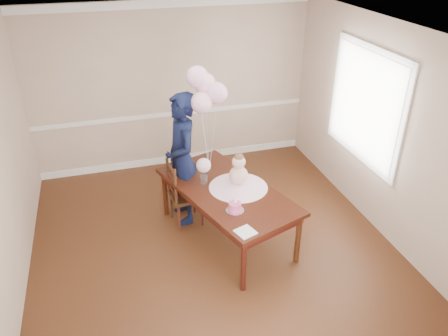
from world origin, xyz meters
TOP-DOWN VIEW (x-y plane):
  - floor at (0.00, 0.00)m, footprint 4.50×5.00m
  - ceiling at (0.00, 0.00)m, footprint 4.50×5.00m
  - wall_back at (0.00, 2.50)m, footprint 4.50×0.02m
  - wall_front at (0.00, -2.50)m, footprint 4.50×0.02m
  - wall_right at (2.25, 0.00)m, footprint 0.02×5.00m
  - chair_rail_trim at (0.00, 2.49)m, footprint 4.50×0.02m
  - crown_molding at (0.00, 2.49)m, footprint 4.50×0.02m
  - baseboard_trim at (0.00, 2.49)m, footprint 4.50×0.02m
  - window_frame at (2.23, 0.50)m, footprint 0.02×1.66m
  - window_blinds at (2.21, 0.50)m, footprint 0.01×1.50m
  - dining_table_top at (0.23, 0.24)m, footprint 1.56×2.18m
  - table_apron at (0.23, 0.24)m, footprint 1.44×2.05m
  - table_leg_fl at (0.13, -0.74)m, footprint 0.09×0.09m
  - table_leg_fr at (0.91, -0.48)m, footprint 0.09×0.09m
  - table_leg_bl at (-0.45, 0.97)m, footprint 0.09×0.09m
  - table_leg_br at (0.33, 1.23)m, footprint 0.09×0.09m
  - baby_skirt at (0.38, 0.25)m, footprint 0.95×0.95m
  - baby_torso at (0.38, 0.25)m, footprint 0.24×0.24m
  - baby_head at (0.38, 0.25)m, footprint 0.17×0.17m
  - baby_hair at (0.38, 0.25)m, footprint 0.12×0.12m
  - cake_platter at (0.18, -0.24)m, footprint 0.27×0.27m
  - birthday_cake at (0.18, -0.24)m, footprint 0.19×0.19m
  - cake_flower_a at (0.18, -0.24)m, footprint 0.03×0.03m
  - cake_flower_b at (0.21, -0.21)m, footprint 0.03×0.03m
  - rose_vase_near at (-0.01, 0.48)m, footprint 0.12×0.12m
  - roses_near at (-0.01, 0.48)m, footprint 0.19×0.19m
  - napkin at (0.17, -0.66)m, footprint 0.25×0.25m
  - balloon_weight at (0.15, 0.79)m, footprint 0.05×0.05m
  - balloon_a at (0.05, 0.76)m, footprint 0.28×0.28m
  - balloon_b at (0.26, 0.77)m, footprint 0.28×0.28m
  - balloon_c at (0.13, 0.89)m, footprint 0.28×0.28m
  - balloon_d at (0.03, 0.87)m, footprint 0.28×0.28m
  - balloon_ribbon_a at (0.10, 0.77)m, footprint 0.09×0.03m
  - balloon_ribbon_b at (0.20, 0.78)m, footprint 0.11×0.02m
  - balloon_ribbon_c at (0.14, 0.84)m, footprint 0.02×0.09m
  - balloon_ribbon_d at (0.09, 0.83)m, footprint 0.11×0.07m
  - dining_chair_seat at (-0.20, 0.72)m, footprint 0.46×0.46m
  - chair_leg_fl at (-0.35, 0.53)m, footprint 0.04×0.04m
  - chair_leg_fr at (-0.01, 0.57)m, footprint 0.04×0.04m
  - chair_leg_bl at (-0.39, 0.87)m, footprint 0.04×0.04m
  - chair_leg_br at (-0.05, 0.91)m, footprint 0.04×0.04m
  - chair_back_post_l at (-0.37, 0.53)m, footprint 0.04×0.04m
  - chair_back_post_r at (-0.41, 0.86)m, footprint 0.04×0.04m
  - chair_slat_low at (-0.39, 0.70)m, footprint 0.07×0.38m
  - chair_slat_mid at (-0.39, 0.70)m, footprint 0.07×0.38m
  - chair_slat_top at (-0.39, 0.70)m, footprint 0.07×0.38m
  - woman at (-0.21, 0.83)m, footprint 0.48×0.69m

SIDE VIEW (x-z plane):
  - floor at x=0.00m, z-range 0.00..0.00m
  - baseboard_trim at x=0.00m, z-range 0.00..0.12m
  - chair_leg_fl at x=-0.35m, z-range 0.00..0.40m
  - chair_leg_fr at x=-0.01m, z-range 0.00..0.40m
  - chair_leg_bl at x=-0.39m, z-range 0.00..0.40m
  - chair_leg_br at x=-0.05m, z-range 0.00..0.40m
  - table_leg_fl at x=0.13m, z-range 0.00..0.69m
  - table_leg_fr at x=0.91m, z-range 0.00..0.69m
  - table_leg_bl at x=-0.45m, z-range 0.00..0.69m
  - table_leg_br at x=0.33m, z-range 0.00..0.69m
  - dining_chair_seat at x=-0.20m, z-range 0.40..0.45m
  - chair_slat_low at x=-0.39m, z-range 0.56..0.61m
  - table_apron at x=0.23m, z-range 0.59..0.69m
  - chair_back_post_l at x=-0.37m, z-range 0.43..0.96m
  - chair_back_post_r at x=-0.41m, z-range 0.43..0.96m
  - dining_table_top at x=0.23m, z-range 0.69..0.74m
  - chair_slat_mid at x=-0.39m, z-range 0.71..0.76m
  - cake_platter at x=0.18m, z-range 0.74..0.74m
  - napkin at x=0.17m, z-range 0.74..0.75m
  - balloon_weight at x=0.15m, z-range 0.74..0.76m
  - baby_skirt at x=0.38m, z-range 0.74..0.83m
  - birthday_cake at x=0.18m, z-range 0.74..0.84m
  - rose_vase_near at x=-0.01m, z-range 0.74..0.89m
  - cake_flower_a at x=0.18m, z-range 0.84..0.87m
  - cake_flower_b at x=0.21m, z-range 0.84..0.87m
  - chair_slat_top at x=-0.39m, z-range 0.86..0.91m
  - chair_rail_trim at x=0.00m, z-range 0.86..0.94m
  - baby_torso at x=0.38m, z-range 0.80..1.03m
  - woman at x=-0.21m, z-range 0.00..1.84m
  - roses_near at x=-0.01m, z-range 0.90..1.09m
  - baby_head at x=0.38m, z-range 1.02..1.18m
  - baby_hair at x=0.38m, z-range 1.10..1.22m
  - balloon_ribbon_a at x=0.10m, z-range 0.75..1.57m
  - balloon_ribbon_b at x=0.20m, z-range 0.75..1.67m
  - balloon_ribbon_c at x=0.14m, z-range 0.75..1.77m
  - balloon_ribbon_d at x=0.09m, z-range 0.75..1.86m
  - wall_back at x=0.00m, z-range 0.00..2.70m
  - wall_front at x=0.00m, z-range 0.00..2.70m
  - wall_right at x=2.25m, z-range 0.00..2.70m
  - window_frame at x=2.23m, z-range 0.77..2.33m
  - window_blinds at x=2.21m, z-range 0.85..2.25m
  - balloon_a at x=0.05m, z-range 1.58..1.86m
  - balloon_b at x=0.26m, z-range 1.68..1.95m
  - balloon_c at x=0.13m, z-range 1.78..2.05m
  - balloon_d at x=0.03m, z-range 1.88..2.15m
  - crown_molding at x=0.00m, z-range 2.57..2.69m
  - ceiling at x=0.00m, z-range 2.69..2.71m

